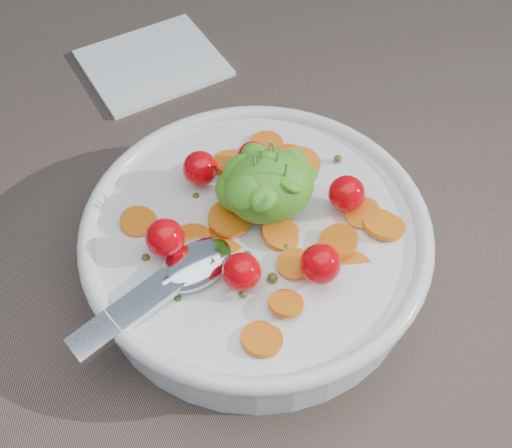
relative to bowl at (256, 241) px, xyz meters
name	(u,v)px	position (x,y,z in m)	size (l,w,h in m)	color
ground	(235,252)	(-0.01, 0.02, -0.03)	(6.00, 6.00, 0.00)	#7B6657
bowl	(256,241)	(0.00, 0.00, 0.00)	(0.29, 0.27, 0.11)	white
napkin	(153,63)	(0.00, 0.28, -0.03)	(0.14, 0.12, 0.01)	white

